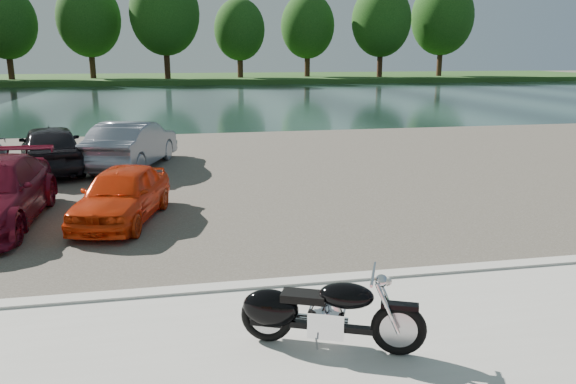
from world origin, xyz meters
name	(u,v)px	position (x,y,z in m)	size (l,w,h in m)	color
ground	(352,348)	(0.00, 0.00, 0.00)	(200.00, 200.00, 0.00)	#595447
kerb	(315,282)	(0.00, 2.00, 0.07)	(60.00, 0.30, 0.14)	#BAB8AF
parking_lot	(247,173)	(0.00, 11.00, 0.02)	(60.00, 18.00, 0.04)	#454038
river	(203,99)	(0.00, 40.00, 0.00)	(120.00, 40.00, 0.00)	#182C29
far_bank	(191,78)	(0.00, 72.00, 0.30)	(120.00, 24.00, 0.60)	#274A1A
far_trees	(226,21)	(4.36, 65.79, 7.49)	(70.25, 10.68, 12.52)	#311D12
motorcycle	(314,312)	(-0.51, -0.01, 0.56)	(2.21, 1.14, 1.05)	black
car_4	(122,194)	(-3.36, 6.26, 0.66)	(1.46, 3.62, 1.23)	red
car_8	(51,148)	(-6.02, 12.27, 0.80)	(1.79, 4.44, 1.51)	black
car_9	(132,144)	(-3.56, 12.49, 0.80)	(1.61, 4.62, 1.52)	slate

